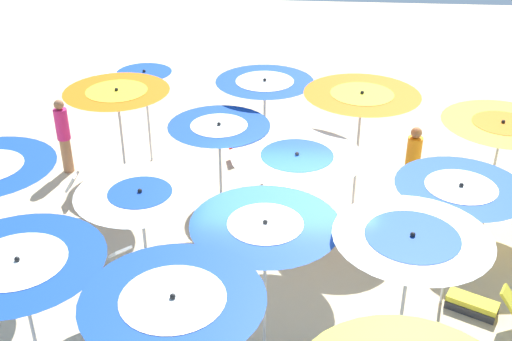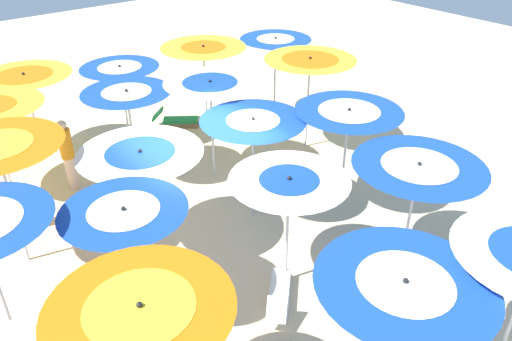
% 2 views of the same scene
% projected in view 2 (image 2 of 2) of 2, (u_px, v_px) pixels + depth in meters
% --- Properties ---
extents(ground, '(40.35, 40.35, 0.04)m').
position_uv_depth(ground, '(203.00, 229.00, 10.62)').
color(ground, beige).
extents(beach_umbrella_0, '(2.27, 2.27, 2.25)m').
position_uv_depth(beach_umbrella_0, '(25.00, 82.00, 12.34)').
color(beach_umbrella_0, silver).
rests_on(beach_umbrella_0, ground).
extents(beach_umbrella_5, '(2.00, 2.00, 2.19)m').
position_uv_depth(beach_umbrella_5, '(121.00, 75.00, 12.99)').
color(beach_umbrella_5, silver).
rests_on(beach_umbrella_5, ground).
extents(beach_umbrella_6, '(1.99, 1.99, 2.31)m').
position_uv_depth(beach_umbrella_6, '(127.00, 100.00, 11.24)').
color(beach_umbrella_6, silver).
rests_on(beach_umbrella_6, ground).
extents(beach_umbrella_7, '(2.25, 2.25, 2.22)m').
position_uv_depth(beach_umbrella_7, '(141.00, 160.00, 9.06)').
color(beach_umbrella_7, silver).
rests_on(beach_umbrella_7, ground).
extents(beach_umbrella_8, '(1.90, 1.90, 2.23)m').
position_uv_depth(beach_umbrella_8, '(125.00, 220.00, 7.52)').
color(beach_umbrella_8, silver).
rests_on(beach_umbrella_8, ground).
extents(beach_umbrella_9, '(2.08, 2.08, 2.51)m').
position_uv_depth(beach_umbrella_9, '(142.00, 319.00, 5.51)').
color(beach_umbrella_9, silver).
rests_on(beach_umbrella_9, ground).
extents(beach_umbrella_10, '(2.29, 2.29, 2.45)m').
position_uv_depth(beach_umbrella_10, '(203.00, 53.00, 13.56)').
color(beach_umbrella_10, silver).
rests_on(beach_umbrella_10, ground).
extents(beach_umbrella_11, '(2.09, 2.09, 2.44)m').
position_uv_depth(beach_umbrella_11, '(210.00, 90.00, 11.41)').
color(beach_umbrella_11, silver).
rests_on(beach_umbrella_11, ground).
extents(beach_umbrella_12, '(2.10, 2.10, 2.31)m').
position_uv_depth(beach_umbrella_12, '(253.00, 130.00, 10.01)').
color(beach_umbrella_12, silver).
rests_on(beach_umbrella_12, ground).
extents(beach_umbrella_13, '(1.99, 1.99, 2.22)m').
position_uv_depth(beach_umbrella_13, '(289.00, 187.00, 8.26)').
color(beach_umbrella_13, silver).
rests_on(beach_umbrella_13, ground).
extents(beach_umbrella_14, '(2.22, 2.22, 2.26)m').
position_uv_depth(beach_umbrella_14, '(403.00, 294.00, 6.19)').
color(beach_umbrella_14, silver).
rests_on(beach_umbrella_14, ground).
extents(beach_umbrella_15, '(2.00, 2.00, 2.45)m').
position_uv_depth(beach_umbrella_15, '(275.00, 45.00, 14.22)').
color(beach_umbrella_15, silver).
rests_on(beach_umbrella_15, ground).
extents(beach_umbrella_16, '(2.29, 2.29, 2.49)m').
position_uv_depth(beach_umbrella_16, '(310.00, 66.00, 12.61)').
color(beach_umbrella_16, silver).
rests_on(beach_umbrella_16, ground).
extents(beach_umbrella_17, '(2.18, 2.18, 2.36)m').
position_uv_depth(beach_umbrella_17, '(348.00, 120.00, 10.27)').
color(beach_umbrella_17, silver).
rests_on(beach_umbrella_17, ground).
extents(beach_umbrella_18, '(2.24, 2.24, 2.29)m').
position_uv_depth(beach_umbrella_18, '(418.00, 173.00, 8.52)').
color(beach_umbrella_18, silver).
rests_on(beach_umbrella_18, ground).
extents(lounger_0, '(1.17, 0.81, 0.65)m').
position_uv_depth(lounger_0, '(135.00, 160.00, 12.68)').
color(lounger_0, '#333338').
rests_on(lounger_0, ground).
extents(lounger_1, '(1.06, 1.27, 0.57)m').
position_uv_depth(lounger_1, '(178.00, 120.00, 14.73)').
color(lounger_1, olive).
rests_on(lounger_1, ground).
extents(lounger_3, '(1.18, 1.20, 0.54)m').
position_uv_depth(lounger_3, '(279.00, 293.00, 8.72)').
color(lounger_3, silver).
rests_on(lounger_3, ground).
extents(beachgoer_1, '(0.30, 0.30, 1.72)m').
position_uv_depth(beachgoer_1, '(67.00, 153.00, 11.54)').
color(beachgoer_1, beige).
rests_on(beachgoer_1, ground).
extents(beach_ball, '(0.30, 0.30, 0.30)m').
position_uv_depth(beach_ball, '(458.00, 251.00, 9.74)').
color(beach_ball, red).
rests_on(beach_ball, ground).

